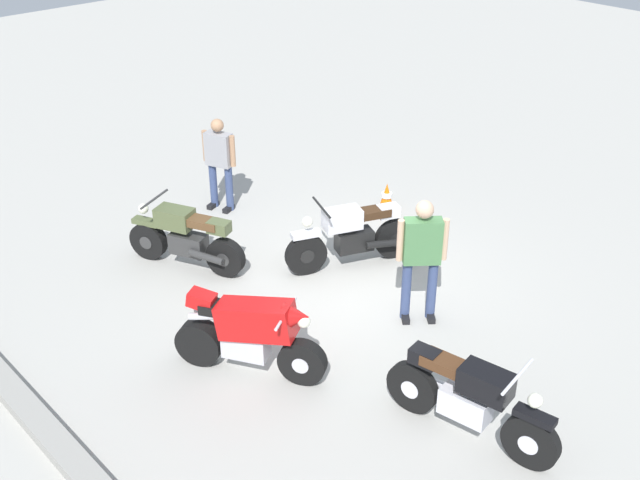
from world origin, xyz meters
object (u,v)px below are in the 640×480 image
at_px(motorcycle_silver_cruiser, 352,235).
at_px(motorcycle_red_sportbike, 250,332).
at_px(motorcycle_black_cruiser, 470,398).
at_px(traffic_cone, 387,198).
at_px(motorcycle_olive_vintage, 186,238).
at_px(person_in_gray_shirt, 219,159).
at_px(person_in_green_shirt, 422,252).

height_order(motorcycle_silver_cruiser, motorcycle_red_sportbike, motorcycle_red_sportbike).
relative_size(motorcycle_black_cruiser, traffic_cone, 3.93).
distance_m(motorcycle_olive_vintage, motorcycle_silver_cruiser, 2.51).
relative_size(motorcycle_silver_cruiser, traffic_cone, 3.73).
bearing_deg(person_in_gray_shirt, motorcycle_silver_cruiser, 74.60).
bearing_deg(motorcycle_silver_cruiser, person_in_gray_shirt, -61.87).
bearing_deg(person_in_green_shirt, motorcycle_red_sportbike, -63.94).
distance_m(motorcycle_red_sportbike, person_in_green_shirt, 2.53).
xyz_separation_m(motorcycle_silver_cruiser, motorcycle_red_sportbike, (-1.01, 2.74, 0.07)).
bearing_deg(motorcycle_olive_vintage, motorcycle_black_cruiser, 157.61).
distance_m(motorcycle_silver_cruiser, traffic_cone, 1.95).
distance_m(motorcycle_black_cruiser, person_in_gray_shirt, 6.60).
height_order(person_in_gray_shirt, traffic_cone, person_in_gray_shirt).
height_order(motorcycle_silver_cruiser, traffic_cone, motorcycle_silver_cruiser).
relative_size(person_in_gray_shirt, traffic_cone, 3.10).
bearing_deg(person_in_green_shirt, person_in_gray_shirt, -140.23).
height_order(motorcycle_black_cruiser, person_in_green_shirt, person_in_green_shirt).
xyz_separation_m(motorcycle_olive_vintage, motorcycle_black_cruiser, (-5.18, -0.20, 0.03)).
bearing_deg(person_in_gray_shirt, person_in_green_shirt, 68.51).
bearing_deg(motorcycle_olive_vintage, motorcycle_red_sportbike, 137.45).
bearing_deg(person_in_green_shirt, traffic_cone, -179.13).
height_order(motorcycle_olive_vintage, motorcycle_black_cruiser, motorcycle_black_cruiser).
height_order(motorcycle_black_cruiser, traffic_cone, motorcycle_black_cruiser).
bearing_deg(traffic_cone, motorcycle_olive_vintage, 77.70).
bearing_deg(motorcycle_red_sportbike, traffic_cone, 82.85).
height_order(motorcycle_black_cruiser, person_in_gray_shirt, person_in_gray_shirt).
height_order(person_in_green_shirt, person_in_gray_shirt, person_in_green_shirt).
bearing_deg(traffic_cone, person_in_green_shirt, 140.70).
bearing_deg(traffic_cone, person_in_gray_shirt, 44.50).
distance_m(motorcycle_silver_cruiser, motorcycle_red_sportbike, 2.92).
xyz_separation_m(motorcycle_black_cruiser, traffic_cone, (4.39, -3.40, -0.26)).
distance_m(person_in_green_shirt, person_in_gray_shirt, 4.55).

